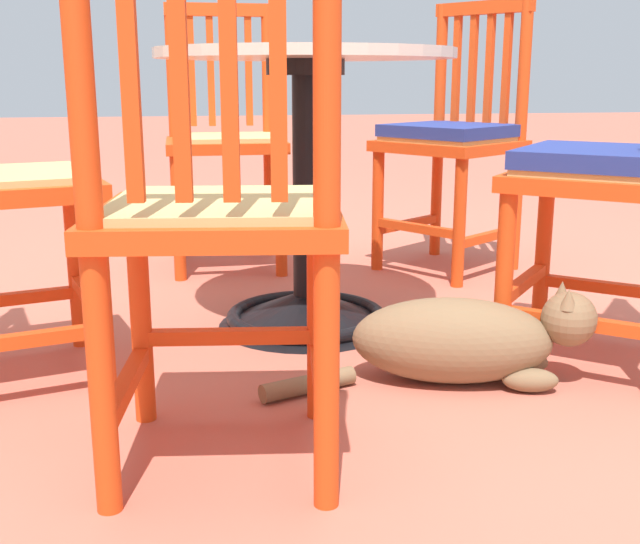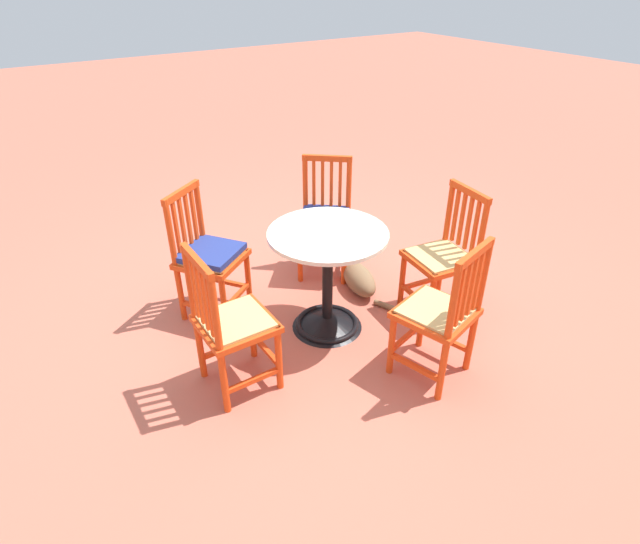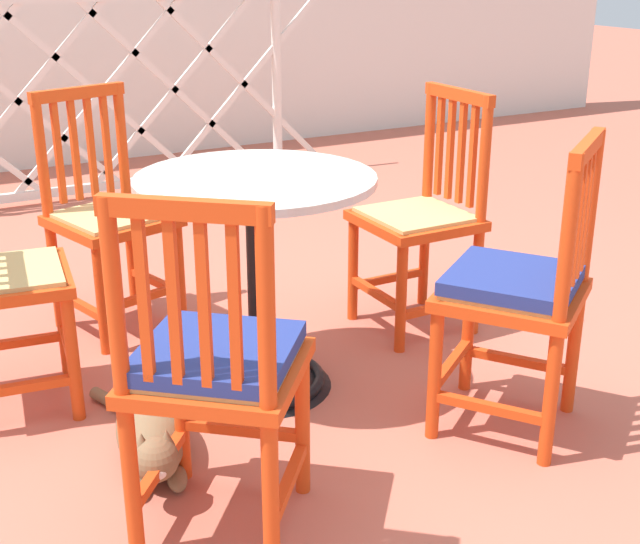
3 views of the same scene
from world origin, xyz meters
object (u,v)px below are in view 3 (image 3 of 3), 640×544
Objects in this scene: orange_chair_near_fence at (215,370)px; orange_chair_tucked_in at (422,219)px; orange_chair_at_corner at (108,219)px; cafe_table at (259,308)px; orange_chair_by_planter at (519,291)px; tabby_cat at (151,435)px.

orange_chair_tucked_in is at bearing 34.72° from orange_chair_near_fence.
orange_chair_near_fence is at bearing -95.18° from orange_chair_at_corner.
orange_chair_at_corner is at bearing 110.93° from cafe_table.
orange_chair_at_corner is at bearing 122.45° from orange_chair_by_planter.
orange_chair_by_planter is 0.79m from orange_chair_tucked_in.
orange_chair_near_fence is (-1.17, -0.81, 0.01)m from orange_chair_tucked_in.
orange_chair_by_planter is at bearing 2.38° from orange_chair_near_fence.
cafe_table is at bearing 31.32° from tabby_cat.
orange_chair_tucked_in and orange_chair_at_corner have the same top height.
cafe_table is 1.02× the size of tabby_cat.
tabby_cat is at bearing 100.58° from orange_chair_near_fence.
tabby_cat is (-1.04, 0.31, -0.35)m from orange_chair_by_planter.
orange_chair_tucked_in is at bearing -28.67° from orange_chair_at_corner.
orange_chair_at_corner is 1.09m from tabby_cat.
orange_chair_at_corner is (-0.28, 0.73, 0.15)m from cafe_table.
orange_chair_near_fence is at bearing -145.28° from orange_chair_tucked_in.
orange_chair_at_corner reaches higher than tabby_cat.
orange_chair_by_planter is at bearing -46.61° from cafe_table.
orange_chair_by_planter is at bearing -16.82° from tabby_cat.
orange_chair_tucked_in is 1.19m from orange_chair_at_corner.
orange_chair_at_corner and orange_chair_near_fence have the same top height.
orange_chair_by_planter is 1.00× the size of orange_chair_near_fence.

